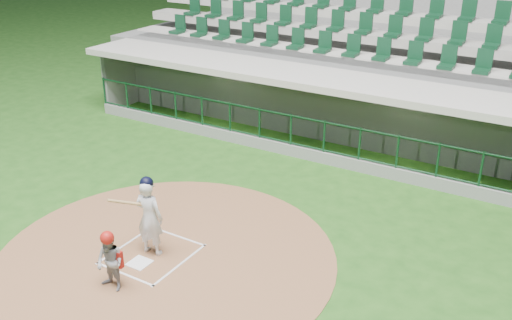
{
  "coord_description": "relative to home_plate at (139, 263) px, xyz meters",
  "views": [
    {
      "loc": [
        7.21,
        -7.95,
        6.75
      ],
      "look_at": [
        0.83,
        2.6,
        1.3
      ],
      "focal_mm": 40.0,
      "sensor_mm": 36.0,
      "label": 1
    }
  ],
  "objects": [
    {
      "name": "ground",
      "position": [
        0.0,
        0.7,
        -0.02
      ],
      "size": [
        120.0,
        120.0,
        0.0
      ],
      "primitive_type": "plane",
      "color": "#1F4E16",
      "rests_on": "ground"
    },
    {
      "name": "catcher",
      "position": [
        0.14,
        -0.9,
        0.61
      ],
      "size": [
        0.61,
        0.5,
        1.27
      ],
      "color": "gray",
      "rests_on": "dirt_circle"
    },
    {
      "name": "home_plate",
      "position": [
        0.0,
        0.0,
        0.0
      ],
      "size": [
        0.43,
        0.43,
        0.02
      ],
      "primitive_type": "cube",
      "color": "white",
      "rests_on": "dirt_circle"
    },
    {
      "name": "batter",
      "position": [
        -0.04,
        0.45,
        0.89
      ],
      "size": [
        0.87,
        0.88,
        1.79
      ],
      "color": "silver",
      "rests_on": "dirt_circle"
    },
    {
      "name": "seating_deck",
      "position": [
        0.0,
        11.61,
        1.4
      ],
      "size": [
        17.0,
        6.72,
        5.15
      ],
      "color": "slate",
      "rests_on": "ground"
    },
    {
      "name": "batter_box_chalk",
      "position": [
        0.0,
        0.4,
        -0.0
      ],
      "size": [
        1.55,
        1.8,
        0.01
      ],
      "color": "white",
      "rests_on": "ground"
    },
    {
      "name": "dugout_structure",
      "position": [
        0.1,
        8.52,
        0.94
      ],
      "size": [
        16.4,
        3.7,
        3.0
      ],
      "color": "gray",
      "rests_on": "ground"
    },
    {
      "name": "dirt_circle",
      "position": [
        0.3,
        0.5,
        -0.02
      ],
      "size": [
        7.2,
        7.2,
        0.01
      ],
      "primitive_type": "cylinder",
      "color": "brown",
      "rests_on": "ground"
    }
  ]
}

